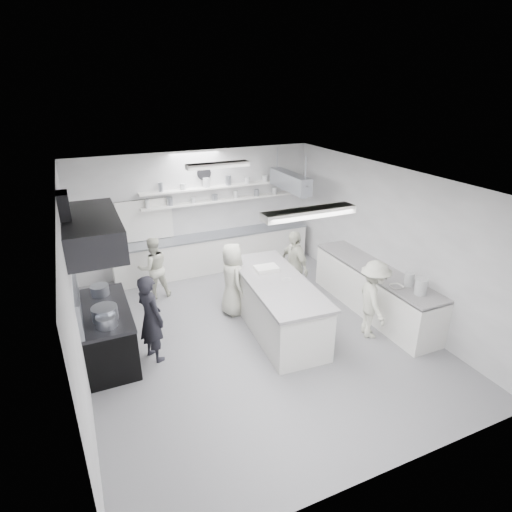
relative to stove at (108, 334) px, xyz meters
name	(u,v)px	position (x,y,z in m)	size (l,w,h in m)	color
floor	(254,334)	(2.60, -0.40, -0.46)	(6.00, 7.00, 0.02)	#A2A2A2
ceiling	(253,179)	(2.60, -0.40, 2.56)	(6.00, 7.00, 0.02)	white
wall_back	(197,211)	(2.60, 3.10, 1.05)	(6.00, 0.04, 3.00)	silver
wall_front	(383,381)	(2.60, -3.90, 1.05)	(6.00, 0.04, 3.00)	silver
wall_left	(74,295)	(-0.40, -0.40, 1.05)	(0.04, 7.00, 3.00)	silver
wall_right	(387,239)	(5.60, -0.40, 1.05)	(0.04, 7.00, 3.00)	silver
stove	(108,334)	(0.00, 0.00, 0.00)	(0.80, 1.80, 0.90)	black
exhaust_hood	(91,231)	(0.00, 0.00, 1.90)	(0.85, 2.00, 0.50)	#242427
back_counter	(214,252)	(2.90, 2.80, 0.01)	(5.00, 0.60, 0.92)	white
shelf_lower	(225,200)	(3.30, 2.97, 1.30)	(4.20, 0.26, 0.04)	white
shelf_upper	(225,186)	(3.30, 2.97, 1.65)	(4.20, 0.26, 0.04)	white
pass_through_window	(145,220)	(1.30, 3.08, 1.00)	(1.30, 0.04, 1.00)	black
wall_clock	(204,173)	(2.80, 3.06, 2.00)	(0.32, 0.32, 0.05)	silver
right_counter	(374,291)	(5.25, -0.60, 0.02)	(0.74, 3.30, 0.94)	white
pot_rack	(290,181)	(4.60, 2.00, 1.85)	(0.30, 1.60, 0.40)	#9398A1
light_fixture_front	(309,213)	(2.60, -2.20, 2.49)	(1.30, 0.25, 0.10)	white
light_fixture_rear	(218,165)	(2.60, 1.40, 2.49)	(1.30, 0.25, 0.10)	white
prep_island	(277,306)	(3.09, -0.38, 0.05)	(1.01, 2.72, 1.00)	white
stove_pot	(105,314)	(0.00, -0.36, 0.59)	(0.41, 0.41, 0.27)	#9398A1
cook_stove	(151,318)	(0.71, -0.36, 0.35)	(0.58, 0.38, 1.59)	black
cook_back	(154,268)	(1.20, 1.91, 0.26)	(0.69, 0.54, 1.41)	beige
cook_island_left	(232,279)	(2.54, 0.54, 0.32)	(0.75, 0.49, 1.54)	beige
cook_island_right	(294,266)	(3.97, 0.55, 0.35)	(0.94, 0.39, 1.60)	beige
cook_right	(373,299)	(4.62, -1.32, 0.31)	(0.99, 0.57, 1.53)	beige
bowl_island_a	(269,270)	(3.17, 0.13, 0.58)	(0.23, 0.23, 0.06)	#9398A1
bowl_island_b	(287,281)	(3.26, -0.44, 0.58)	(0.18, 0.18, 0.06)	white
bowl_right	(396,287)	(5.07, -1.40, 0.52)	(0.24, 0.24, 0.06)	white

